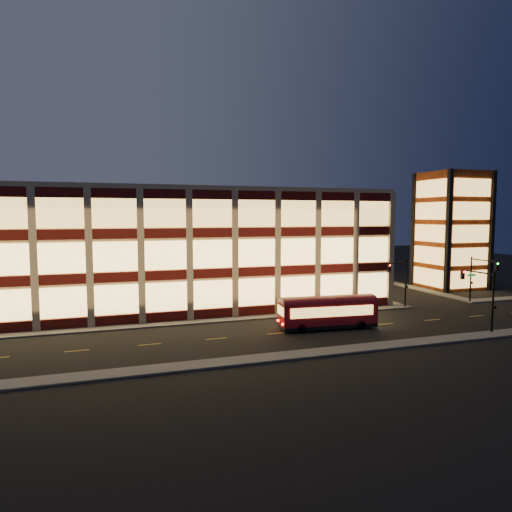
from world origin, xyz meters
name	(u,v)px	position (x,y,z in m)	size (l,w,h in m)	color
ground	(222,323)	(0.00, 0.00, 0.00)	(200.00, 200.00, 0.00)	black
sidewalk_office_south	(192,322)	(-3.00, 1.00, 0.07)	(54.00, 2.00, 0.15)	#514F4C
sidewalk_office_east	(338,287)	(23.00, 17.00, 0.07)	(2.00, 30.00, 0.15)	#514F4C
sidewalk_tower_south	(507,299)	(40.00, 1.00, 0.07)	(14.00, 2.00, 0.15)	#514F4C
sidewalk_tower_west	(397,284)	(34.00, 17.00, 0.07)	(2.00, 30.00, 0.15)	#514F4C
sidewalk_near	(262,358)	(0.00, -13.00, 0.07)	(100.00, 2.00, 0.15)	#514F4C
office_building	(171,245)	(-2.91, 16.91, 7.25)	(50.45, 30.45, 14.50)	tan
stair_tower	(451,230)	(39.95, 11.95, 8.99)	(8.60, 8.60, 18.00)	#8C3814
traffic_signal_far	(400,275)	(22.21, 0.24, 4.11)	(3.79, 1.87, 6.00)	black
traffic_signal_right	(480,272)	(33.50, -0.62, 4.10)	(1.20, 4.37, 6.00)	black
traffic_signal_near	(481,289)	(23.50, -11.03, 4.13)	(0.32, 4.45, 6.00)	black
trolley_bus	(328,310)	(9.48, -5.74, 1.84)	(9.96, 3.30, 3.31)	maroon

